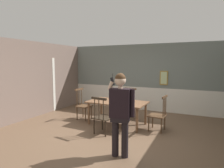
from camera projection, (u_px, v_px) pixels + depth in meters
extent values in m
plane|color=brown|center=(111.00, 133.00, 5.29)|extent=(7.02, 7.02, 0.00)
cube|color=slate|center=(143.00, 66.00, 7.76)|extent=(6.38, 0.12, 1.72)
cube|color=silver|center=(143.00, 98.00, 7.91)|extent=(6.38, 0.14, 0.93)
cube|color=silver|center=(143.00, 87.00, 7.83)|extent=(6.38, 0.05, 0.06)
cube|color=olive|center=(164.00, 78.00, 7.38)|extent=(0.31, 0.03, 0.55)
cube|color=#BCCC92|center=(164.00, 78.00, 7.36)|extent=(0.23, 0.01, 0.47)
cube|color=#756056|center=(26.00, 80.00, 6.51)|extent=(0.12, 5.92, 2.65)
cube|color=silver|center=(54.00, 85.00, 7.65)|extent=(0.06, 0.12, 2.10)
cube|color=brown|center=(117.00, 102.00, 5.93)|extent=(1.80, 1.03, 0.04)
cylinder|color=brown|center=(89.00, 114.00, 5.98)|extent=(0.07, 0.07, 0.68)
cylinder|color=brown|center=(137.00, 120.00, 5.27)|extent=(0.07, 0.07, 0.68)
cylinder|color=brown|center=(101.00, 108.00, 6.67)|extent=(0.07, 0.07, 0.68)
cylinder|color=brown|center=(146.00, 114.00, 5.97)|extent=(0.07, 0.07, 0.68)
cube|color=#513823|center=(157.00, 116.00, 5.41)|extent=(0.48, 0.48, 0.03)
cube|color=#513823|center=(165.00, 97.00, 5.25)|extent=(0.07, 0.45, 0.06)
cylinder|color=#513823|center=(163.00, 107.00, 5.16)|extent=(0.02, 0.02, 0.57)
cylinder|color=#513823|center=(165.00, 106.00, 5.27)|extent=(0.02, 0.02, 0.57)
cylinder|color=#513823|center=(166.00, 105.00, 5.39)|extent=(0.02, 0.02, 0.57)
cylinder|color=#513823|center=(149.00, 124.00, 5.36)|extent=(0.04, 0.04, 0.42)
cylinder|color=#513823|center=(153.00, 121.00, 5.67)|extent=(0.04, 0.04, 0.42)
cylinder|color=#513823|center=(161.00, 126.00, 5.19)|extent=(0.04, 0.04, 0.42)
cylinder|color=#513823|center=(165.00, 123.00, 5.50)|extent=(0.04, 0.04, 0.42)
cube|color=#513823|center=(84.00, 106.00, 6.52)|extent=(0.44, 0.44, 0.03)
cube|color=#513823|center=(79.00, 89.00, 6.55)|extent=(0.05, 0.43, 0.06)
cylinder|color=#513823|center=(82.00, 96.00, 6.69)|extent=(0.02, 0.02, 0.58)
cylinder|color=#513823|center=(79.00, 97.00, 6.57)|extent=(0.02, 0.02, 0.58)
cylinder|color=#513823|center=(77.00, 97.00, 6.46)|extent=(0.02, 0.02, 0.58)
cylinder|color=#513823|center=(91.00, 112.00, 6.62)|extent=(0.04, 0.04, 0.44)
cylinder|color=#513823|center=(85.00, 115.00, 6.31)|extent=(0.04, 0.04, 0.44)
cylinder|color=#513823|center=(83.00, 111.00, 6.77)|extent=(0.04, 0.04, 0.44)
cylinder|color=#513823|center=(77.00, 113.00, 6.47)|extent=(0.04, 0.04, 0.44)
cube|color=#513823|center=(128.00, 105.00, 6.71)|extent=(0.51, 0.51, 0.03)
cube|color=#513823|center=(130.00, 89.00, 6.82)|extent=(0.46, 0.10, 0.06)
cylinder|color=#513823|center=(134.00, 96.00, 6.77)|extent=(0.02, 0.02, 0.55)
cylinder|color=#513823|center=(130.00, 96.00, 6.85)|extent=(0.02, 0.02, 0.55)
cylinder|color=#513823|center=(127.00, 95.00, 6.92)|extent=(0.02, 0.02, 0.55)
cylinder|color=#513823|center=(130.00, 113.00, 6.48)|extent=(0.04, 0.04, 0.45)
cylinder|color=#513823|center=(120.00, 112.00, 6.68)|extent=(0.04, 0.04, 0.45)
cylinder|color=#513823|center=(134.00, 111.00, 6.78)|extent=(0.04, 0.04, 0.45)
cylinder|color=#513823|center=(125.00, 110.00, 6.98)|extent=(0.04, 0.04, 0.45)
cube|color=#2D2319|center=(104.00, 118.00, 5.22)|extent=(0.53, 0.53, 0.03)
cube|color=#2D2319|center=(99.00, 99.00, 4.98)|extent=(0.47, 0.11, 0.06)
cylinder|color=#2D2319|center=(95.00, 108.00, 5.08)|extent=(0.02, 0.02, 0.57)
cylinder|color=#2D2319|center=(99.00, 108.00, 5.01)|extent=(0.02, 0.02, 0.57)
cylinder|color=#2D2319|center=(103.00, 109.00, 4.93)|extent=(0.02, 0.02, 0.57)
cylinder|color=#2D2319|center=(102.00, 123.00, 5.50)|extent=(0.04, 0.04, 0.42)
cylinder|color=#2D2319|center=(113.00, 125.00, 5.29)|extent=(0.04, 0.04, 0.42)
cylinder|color=#2D2319|center=(94.00, 126.00, 5.19)|extent=(0.04, 0.04, 0.42)
cylinder|color=#2D2319|center=(106.00, 129.00, 4.98)|extent=(0.04, 0.04, 0.42)
cylinder|color=black|center=(125.00, 138.00, 3.87)|extent=(0.14, 0.14, 0.82)
cylinder|color=black|center=(115.00, 136.00, 3.93)|extent=(0.14, 0.14, 0.82)
cube|color=black|center=(120.00, 119.00, 3.86)|extent=(0.39, 0.25, 0.12)
cube|color=black|center=(120.00, 103.00, 3.82)|extent=(0.43, 0.28, 0.58)
cylinder|color=black|center=(132.00, 103.00, 3.75)|extent=(0.09, 0.09, 0.55)
cylinder|color=beige|center=(111.00, 85.00, 3.83)|extent=(0.17, 0.11, 0.19)
cylinder|color=beige|center=(120.00, 87.00, 3.79)|extent=(0.09, 0.09, 0.05)
sphere|color=beige|center=(120.00, 80.00, 3.78)|extent=(0.22, 0.22, 0.22)
sphere|color=#472D19|center=(120.00, 78.00, 3.77)|extent=(0.21, 0.21, 0.21)
cube|color=black|center=(112.00, 81.00, 3.79)|extent=(0.09, 0.05, 0.17)
cylinder|color=black|center=(112.00, 75.00, 3.78)|extent=(0.01, 0.01, 0.08)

